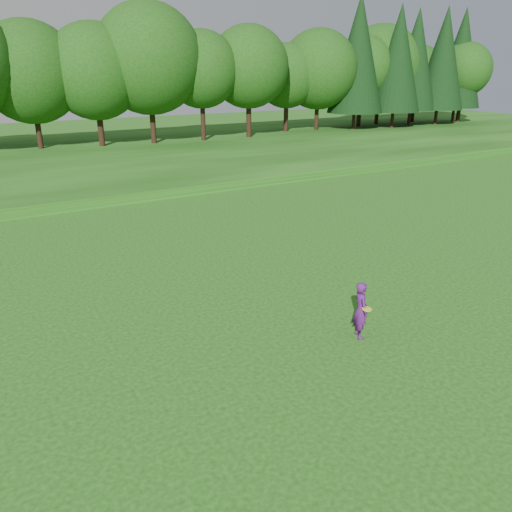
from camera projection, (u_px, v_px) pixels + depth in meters
ground at (366, 375)px, 12.23m from camera, size 140.00×140.00×0.00m
berm at (74, 159)px, 39.57m from camera, size 130.00×30.00×0.60m
walking_path at (126, 200)px, 28.37m from camera, size 130.00×1.60×0.04m
treeline at (51, 54)px, 40.05m from camera, size 104.00×7.00×15.00m
woman at (361, 310)px, 13.71m from camera, size 0.57×0.76×1.65m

